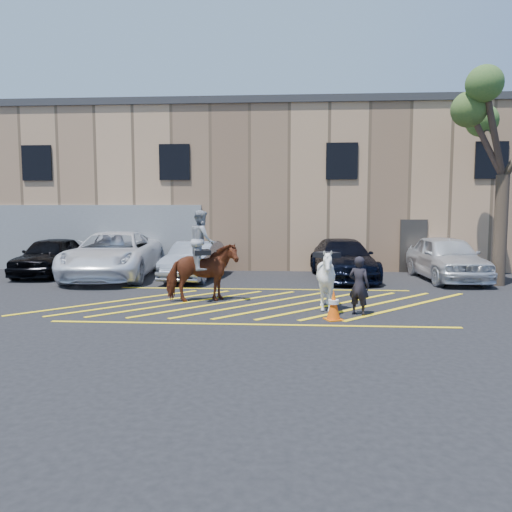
# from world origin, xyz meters

# --- Properties ---
(ground) EXTENTS (90.00, 90.00, 0.00)m
(ground) POSITION_xyz_m (0.00, 0.00, 0.00)
(ground) COLOR black
(ground) RESTS_ON ground
(car_black_suv) EXTENTS (1.96, 4.54, 1.52)m
(car_black_suv) POSITION_xyz_m (-8.62, 5.12, 0.76)
(car_black_suv) COLOR black
(car_black_suv) RESTS_ON ground
(car_white_pickup) EXTENTS (3.43, 6.55, 1.76)m
(car_white_pickup) POSITION_xyz_m (-5.86, 4.56, 0.88)
(car_white_pickup) COLOR white
(car_white_pickup) RESTS_ON ground
(car_silver_sedan) EXTENTS (1.97, 4.44, 1.42)m
(car_silver_sedan) POSITION_xyz_m (-2.69, 4.42, 0.71)
(car_silver_sedan) COLOR #90949E
(car_silver_sedan) RESTS_ON ground
(car_blue_suv) EXTENTS (2.47, 5.25, 1.48)m
(car_blue_suv) POSITION_xyz_m (2.89, 4.96, 0.74)
(car_blue_suv) COLOR black
(car_blue_suv) RESTS_ON ground
(car_white_suv) EXTENTS (2.20, 4.99, 1.67)m
(car_white_suv) POSITION_xyz_m (6.69, 4.78, 0.84)
(car_white_suv) COLOR silver
(car_white_suv) RESTS_ON ground
(handler) EXTENTS (0.65, 0.59, 1.48)m
(handler) POSITION_xyz_m (2.61, -1.56, 0.74)
(handler) COLOR black
(handler) RESTS_ON ground
(warehouse) EXTENTS (32.42, 10.20, 7.30)m
(warehouse) POSITION_xyz_m (-0.01, 11.99, 3.65)
(warehouse) COLOR tan
(warehouse) RESTS_ON ground
(hatching_zone) EXTENTS (12.60, 5.12, 0.01)m
(hatching_zone) POSITION_xyz_m (-0.00, -0.30, 0.01)
(hatching_zone) COLOR yellow
(hatching_zone) RESTS_ON ground
(mounted_bay) EXTENTS (2.17, 1.48, 2.62)m
(mounted_bay) POSITION_xyz_m (-1.63, -0.07, 1.06)
(mounted_bay) COLOR brown
(mounted_bay) RESTS_ON ground
(saddled_white) EXTENTS (1.99, 2.00, 1.64)m
(saddled_white) POSITION_xyz_m (1.83, -1.07, 0.83)
(saddled_white) COLOR white
(saddled_white) RESTS_ON ground
(traffic_cone) EXTENTS (0.50, 0.50, 0.73)m
(traffic_cone) POSITION_xyz_m (1.93, -2.19, 0.37)
(traffic_cone) COLOR #DC5F09
(traffic_cone) RESTS_ON ground
(tree) EXTENTS (3.99, 4.37, 7.31)m
(tree) POSITION_xyz_m (8.10, 3.63, 5.69)
(tree) COLOR #493C2C
(tree) RESTS_ON ground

